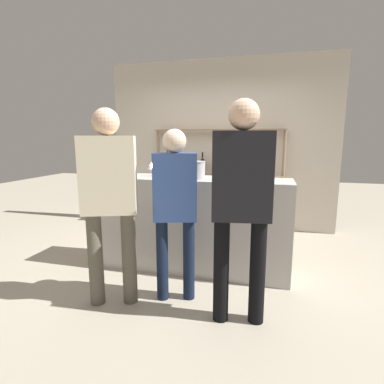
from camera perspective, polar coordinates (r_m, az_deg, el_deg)
The scene contains 14 objects.
ground_plane at distance 3.68m, azimuth 0.00°, elevation -14.24°, with size 16.00×16.00×0.00m, color #B2A893.
bar_counter at distance 3.49m, azimuth 0.00°, elevation -6.13°, with size 2.21×0.53×1.08m, color #B7B2AD.
back_wall at distance 5.17m, azimuth 5.32°, elevation 8.83°, with size 3.81×0.12×2.80m, color beige.
back_shelf at distance 5.01m, azimuth 4.92°, elevation 5.44°, with size 2.15×0.18×1.66m.
counter_bottle_0 at distance 3.40m, azimuth 10.19°, elevation 4.89°, with size 0.07×0.07×0.36m.
counter_bottle_1 at distance 3.52m, azimuth -4.57°, elevation 5.02°, with size 0.08×0.08×0.33m.
counter_bottle_2 at distance 3.18m, azimuth 8.59°, elevation 4.68°, with size 0.07×0.07×0.35m.
counter_bottle_3 at distance 3.31m, azimuth -3.09°, elevation 4.91°, with size 0.07×0.07×0.35m.
counter_bottle_4 at distance 3.26m, azimuth 14.70°, elevation 4.47°, with size 0.07×0.07×0.35m.
wine_glass at distance 3.56m, azimuth -7.85°, elevation 4.81°, with size 0.08×0.08×0.15m.
ice_bucket at distance 3.25m, azimuth 0.89°, elevation 4.16°, with size 0.19×0.19×0.20m.
customer_left at distance 2.74m, azimuth -15.49°, elevation -0.23°, with size 0.52×0.36×1.78m.
customer_center at distance 2.73m, azimuth -3.26°, elevation -1.82°, with size 0.43×0.28×1.60m.
customer_right at distance 2.39m, azimuth 9.40°, elevation -0.77°, with size 0.49×0.27×1.82m.
Camera 1 is at (0.85, -3.24, 1.53)m, focal length 28.00 mm.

